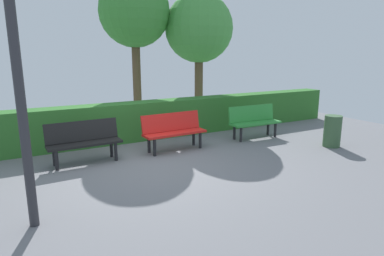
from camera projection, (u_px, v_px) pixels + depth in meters
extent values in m
plane|color=slate|center=(148.00, 163.00, 6.91)|extent=(16.00, 16.00, 0.00)
cube|color=#2D8C38|center=(255.00, 123.00, 8.81)|extent=(1.43, 0.48, 0.05)
cube|color=#2D8C38|center=(251.00, 113.00, 8.93)|extent=(1.42, 0.16, 0.42)
cylinder|color=black|center=(275.00, 130.00, 8.97)|extent=(0.07, 0.07, 0.39)
cylinder|color=black|center=(268.00, 128.00, 9.23)|extent=(0.07, 0.07, 0.39)
cylinder|color=black|center=(241.00, 135.00, 8.49)|extent=(0.07, 0.07, 0.39)
cylinder|color=black|center=(234.00, 132.00, 8.75)|extent=(0.07, 0.07, 0.39)
cube|color=red|center=(175.00, 133.00, 7.71)|extent=(1.51, 0.48, 0.05)
cube|color=red|center=(171.00, 122.00, 7.81)|extent=(1.50, 0.19, 0.42)
cylinder|color=black|center=(200.00, 140.00, 7.94)|extent=(0.07, 0.07, 0.39)
cylinder|color=black|center=(194.00, 138.00, 8.19)|extent=(0.07, 0.07, 0.39)
cylinder|color=black|center=(155.00, 148.00, 7.33)|extent=(0.07, 0.07, 0.39)
cylinder|color=black|center=(149.00, 144.00, 7.58)|extent=(0.07, 0.07, 0.39)
cube|color=black|center=(85.00, 144.00, 6.80)|extent=(1.48, 0.46, 0.05)
cube|color=black|center=(82.00, 131.00, 6.91)|extent=(1.48, 0.16, 0.42)
cylinder|color=black|center=(116.00, 152.00, 7.02)|extent=(0.07, 0.07, 0.39)
cylinder|color=black|center=(111.00, 148.00, 7.27)|extent=(0.07, 0.07, 0.39)
cylinder|color=black|center=(57.00, 161.00, 6.44)|extent=(0.07, 0.07, 0.39)
cylinder|color=black|center=(54.00, 157.00, 6.69)|extent=(0.07, 0.07, 0.39)
cube|color=#2D6B28|center=(155.00, 119.00, 8.92)|extent=(11.97, 0.58, 0.99)
cylinder|color=brown|center=(199.00, 86.00, 10.97)|extent=(0.27, 0.27, 2.34)
sphere|color=#479942|center=(199.00, 28.00, 10.56)|extent=(2.17, 2.17, 2.17)
cylinder|color=brown|center=(137.00, 80.00, 10.49)|extent=(0.26, 0.26, 2.81)
sphere|color=#3D8C38|center=(134.00, 11.00, 10.04)|extent=(2.14, 2.14, 2.14)
cylinder|color=#2D2D33|center=(20.00, 97.00, 4.04)|extent=(0.12, 0.12, 3.41)
cylinder|color=#385938|center=(332.00, 131.00, 8.05)|extent=(0.40, 0.40, 0.76)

